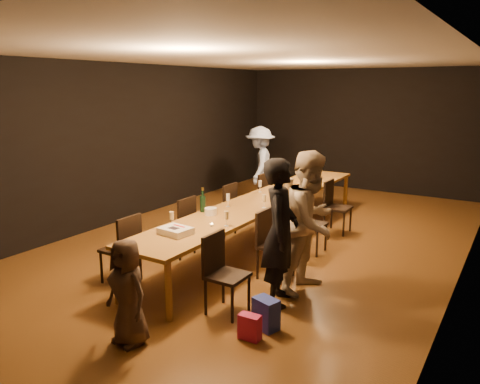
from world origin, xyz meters
The scene contains 30 objects.
ground centered at (0.00, 0.00, 0.00)m, with size 10.00×10.00×0.00m, color #4C2D13.
room_shell centered at (0.00, 0.00, 2.08)m, with size 6.04×10.04×3.02m.
table centered at (0.00, 0.00, 0.70)m, with size 0.90×6.00×0.75m.
chair_right_0 centered at (0.85, -2.40, 0.47)m, with size 0.42×0.42×0.93m, color black, non-canonical shape.
chair_right_1 centered at (0.85, -1.20, 0.47)m, with size 0.42×0.42×0.93m, color black, non-canonical shape.
chair_right_2 centered at (0.85, 0.00, 0.47)m, with size 0.42×0.42×0.93m, color black, non-canonical shape.
chair_right_3 centered at (0.85, 1.20, 0.47)m, with size 0.42×0.42×0.93m, color black, non-canonical shape.
chair_left_0 centered at (-0.85, -2.40, 0.47)m, with size 0.42×0.42×0.93m, color black, non-canonical shape.
chair_left_1 centered at (-0.85, -1.20, 0.47)m, with size 0.42×0.42×0.93m, color black, non-canonical shape.
chair_left_2 centered at (-0.85, 0.00, 0.47)m, with size 0.42×0.42×0.93m, color black, non-canonical shape.
chair_left_3 centered at (-0.85, 1.20, 0.47)m, with size 0.42×0.42×0.93m, color black, non-canonical shape.
woman_birthday centered at (1.23, -1.83, 0.88)m, with size 0.64×0.42×1.77m, color black.
woman_tan centered at (1.39, -1.31, 0.90)m, with size 0.87×0.68×1.80m, color beige.
man_blue centered at (-1.37, 2.30, 0.86)m, with size 1.11×0.64×1.72m, color #8EA6DC.
child centered at (0.35, -3.47, 0.55)m, with size 0.54×0.35×1.10m, color #463427.
gift_bag_red centered at (1.37, -2.77, 0.13)m, with size 0.23×0.12×0.27m, color #B71B52.
gift_bag_blue centered at (1.40, -2.49, 0.17)m, with size 0.27×0.18×0.34m, color #293CB5.
birthday_cake centered at (-0.04, -2.22, 0.79)m, with size 0.41×0.34×0.09m.
plate_stack centered at (-0.19, -1.24, 0.80)m, with size 0.18×0.18×0.10m, color white.
champagne_bottle centered at (-0.39, -1.17, 0.93)m, with size 0.09×0.09×0.37m, color black, non-canonical shape.
ice_bucket centered at (0.07, 0.75, 0.86)m, with size 0.20×0.20×0.22m, color #B9B9BE.
wineglass_0 centered at (-0.29, -2.00, 0.85)m, with size 0.06×0.06×0.21m, color beige, non-canonical shape.
wineglass_1 centered at (0.31, -1.60, 0.85)m, with size 0.06×0.06×0.21m, color beige, non-canonical shape.
wineglass_2 centered at (-0.23, -0.72, 0.85)m, with size 0.06×0.06×0.21m, color silver, non-canonical shape.
wineglass_3 centered at (0.27, -0.49, 0.85)m, with size 0.06×0.06×0.21m, color beige, non-canonical shape.
wineglass_4 centered at (-0.31, 0.43, 0.85)m, with size 0.06×0.06×0.21m, color silver, non-canonical shape.
wineglass_5 centered at (0.13, 0.76, 0.85)m, with size 0.06×0.06×0.21m, color silver, non-canonical shape.
tealight_near centered at (0.15, -1.70, 0.77)m, with size 0.05×0.05×0.03m, color #B2B7B2.
tealight_mid centered at (0.15, 0.34, 0.77)m, with size 0.05×0.05×0.03m, color #B2B7B2.
tealight_far centered at (0.15, 1.82, 0.77)m, with size 0.05×0.05×0.03m, color #B2B7B2.
Camera 1 is at (3.59, -6.57, 2.56)m, focal length 35.00 mm.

